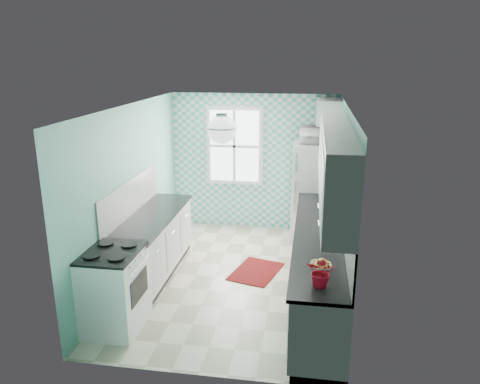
% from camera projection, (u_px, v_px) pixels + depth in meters
% --- Properties ---
extents(floor, '(3.00, 4.40, 0.02)m').
position_uv_depth(floor, '(234.00, 278.00, 6.89)').
color(floor, beige).
rests_on(floor, ground).
extents(ceiling, '(3.00, 4.40, 0.02)m').
position_uv_depth(ceiling, '(233.00, 106.00, 6.17)').
color(ceiling, white).
rests_on(ceiling, wall_back).
extents(wall_back, '(3.00, 0.02, 2.50)m').
position_uv_depth(wall_back, '(254.00, 162.00, 8.62)').
color(wall_back, '#67B19F').
rests_on(wall_back, floor).
extents(wall_front, '(3.00, 0.02, 2.50)m').
position_uv_depth(wall_front, '(195.00, 264.00, 4.44)').
color(wall_front, '#67B19F').
rests_on(wall_front, floor).
extents(wall_left, '(0.02, 4.40, 2.50)m').
position_uv_depth(wall_left, '(131.00, 192.00, 6.75)').
color(wall_left, '#67B19F').
rests_on(wall_left, floor).
extents(wall_right, '(0.02, 4.40, 2.50)m').
position_uv_depth(wall_right, '(344.00, 202.00, 6.31)').
color(wall_right, '#67B19F').
rests_on(wall_right, floor).
extents(accent_wall, '(3.00, 0.01, 2.50)m').
position_uv_depth(accent_wall, '(254.00, 162.00, 8.60)').
color(accent_wall, '#56B6B3').
rests_on(accent_wall, wall_back).
extents(window, '(1.04, 0.05, 1.44)m').
position_uv_depth(window, '(234.00, 146.00, 8.54)').
color(window, white).
rests_on(window, wall_back).
extents(backsplash_right, '(0.02, 3.60, 0.51)m').
position_uv_depth(backsplash_right, '(344.00, 215.00, 5.95)').
color(backsplash_right, white).
rests_on(backsplash_right, wall_right).
extents(backsplash_left, '(0.02, 2.15, 0.51)m').
position_uv_depth(backsplash_left, '(131.00, 197.00, 6.69)').
color(backsplash_left, white).
rests_on(backsplash_left, wall_left).
extents(upper_cabinets_right, '(0.33, 3.20, 0.90)m').
position_uv_depth(upper_cabinets_right, '(335.00, 165.00, 5.58)').
color(upper_cabinets_right, white).
rests_on(upper_cabinets_right, wall_right).
extents(upper_cabinet_fridge, '(0.40, 0.74, 0.40)m').
position_uv_depth(upper_cabinet_fridge, '(329.00, 111.00, 7.79)').
color(upper_cabinet_fridge, white).
rests_on(upper_cabinet_fridge, wall_right).
extents(ceiling_light, '(0.34, 0.34, 0.35)m').
position_uv_depth(ceiling_light, '(222.00, 129.00, 5.47)').
color(ceiling_light, silver).
rests_on(ceiling_light, ceiling).
extents(base_cabinets_right, '(0.60, 3.60, 0.90)m').
position_uv_depth(base_cabinets_right, '(318.00, 267.00, 6.20)').
color(base_cabinets_right, white).
rests_on(base_cabinets_right, floor).
extents(countertop_right, '(0.63, 3.60, 0.04)m').
position_uv_depth(countertop_right, '(319.00, 234.00, 6.07)').
color(countertop_right, black).
rests_on(countertop_right, base_cabinets_right).
extents(base_cabinets_left, '(0.60, 2.15, 0.90)m').
position_uv_depth(base_cabinets_left, '(153.00, 247.00, 6.86)').
color(base_cabinets_left, white).
rests_on(base_cabinets_left, floor).
extents(countertop_left, '(0.63, 2.15, 0.04)m').
position_uv_depth(countertop_left, '(152.00, 217.00, 6.73)').
color(countertop_left, black).
rests_on(countertop_left, base_cabinets_left).
extents(fridge, '(0.74, 0.74, 1.71)m').
position_uv_depth(fridge, '(313.00, 192.00, 8.16)').
color(fridge, white).
rests_on(fridge, floor).
extents(stove, '(0.64, 0.79, 0.96)m').
position_uv_depth(stove, '(114.00, 288.00, 5.54)').
color(stove, white).
rests_on(stove, floor).
extents(sink, '(0.45, 0.38, 0.53)m').
position_uv_depth(sink, '(319.00, 208.00, 7.06)').
color(sink, silver).
rests_on(sink, countertop_right).
extents(rug, '(0.83, 1.01, 0.01)m').
position_uv_depth(rug, '(256.00, 271.00, 7.07)').
color(rug, '#620A05').
rests_on(rug, floor).
extents(dish_towel, '(0.11, 0.24, 0.38)m').
position_uv_depth(dish_towel, '(298.00, 232.00, 7.37)').
color(dish_towel, '#68C0BC').
rests_on(dish_towel, base_cabinets_right).
extents(fruit_bowl, '(0.24, 0.24, 0.06)m').
position_uv_depth(fruit_bowl, '(321.00, 266.00, 5.03)').
color(fruit_bowl, silver).
rests_on(fruit_bowl, countertop_right).
extents(potted_plant, '(0.35, 0.32, 0.32)m').
position_uv_depth(potted_plant, '(322.00, 272.00, 4.61)').
color(potted_plant, red).
rests_on(potted_plant, countertop_right).
extents(soap_bottle, '(0.09, 0.10, 0.20)m').
position_uv_depth(soap_bottle, '(323.00, 200.00, 7.12)').
color(soap_bottle, '#98B0B4').
rests_on(soap_bottle, countertop_right).
extents(microwave, '(0.54, 0.38, 0.29)m').
position_uv_depth(microwave, '(316.00, 135.00, 7.88)').
color(microwave, white).
rests_on(microwave, fridge).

